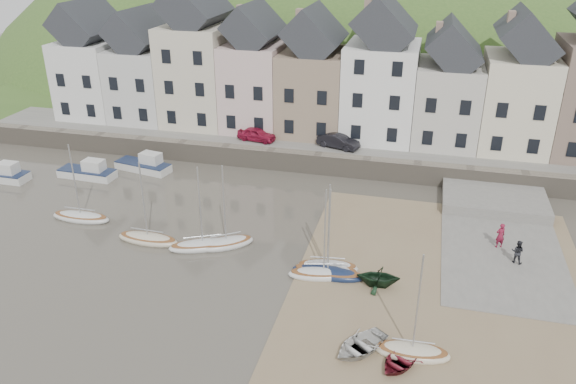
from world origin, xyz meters
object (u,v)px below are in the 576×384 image
(rowboat_red, at_px, (400,360))
(car_left, at_px, (257,134))
(person_dark, at_px, (518,252))
(sailboat_0, at_px, (81,217))
(rowboat_white, at_px, (360,345))
(rowboat_green, at_px, (378,276))
(car_right, at_px, (338,141))
(person_red, at_px, (500,235))

(rowboat_red, distance_m, car_left, 30.42)
(rowboat_red, bearing_deg, person_dark, 88.26)
(rowboat_red, bearing_deg, car_left, 149.21)
(sailboat_0, xyz_separation_m, rowboat_red, (24.64, -10.06, 0.09))
(rowboat_white, height_order, rowboat_green, rowboat_green)
(rowboat_red, xyz_separation_m, car_right, (-7.64, 26.06, 1.90))
(person_dark, bearing_deg, rowboat_green, 47.98)
(car_left, relative_size, car_right, 0.93)
(sailboat_0, relative_size, car_left, 1.70)
(person_red, height_order, car_right, car_right)
(rowboat_white, bearing_deg, rowboat_red, 21.32)
(rowboat_red, height_order, person_red, person_red)
(rowboat_white, height_order, car_left, car_left)
(rowboat_green, distance_m, car_left, 23.77)
(rowboat_white, xyz_separation_m, person_dark, (8.82, 11.02, 0.53))
(rowboat_white, distance_m, rowboat_red, 2.18)
(sailboat_0, bearing_deg, rowboat_red, -22.21)
(sailboat_0, height_order, person_dark, sailboat_0)
(rowboat_white, bearing_deg, rowboat_green, 124.08)
(sailboat_0, distance_m, rowboat_green, 23.06)
(rowboat_green, height_order, car_left, car_left)
(rowboat_white, relative_size, person_dark, 2.04)
(sailboat_0, xyz_separation_m, car_left, (9.07, 16.00, 1.97))
(rowboat_red, bearing_deg, sailboat_0, -173.86)
(rowboat_white, bearing_deg, car_right, 138.91)
(car_right, bearing_deg, rowboat_red, -145.89)
(person_dark, bearing_deg, rowboat_white, 69.65)
(rowboat_green, bearing_deg, rowboat_red, 9.93)
(rowboat_white, xyz_separation_m, rowboat_green, (0.28, 6.15, 0.35))
(rowboat_green, xyz_separation_m, person_red, (7.61, 6.68, 0.28))
(car_right, bearing_deg, rowboat_green, -145.49)
(sailboat_0, relative_size, rowboat_red, 2.24)
(rowboat_green, xyz_separation_m, car_right, (-5.82, 19.33, 1.50))
(rowboat_green, distance_m, rowboat_red, 6.98)
(sailboat_0, distance_m, car_right, 23.43)
(car_left, bearing_deg, sailboat_0, 159.79)
(person_red, bearing_deg, rowboat_red, 42.31)
(sailboat_0, xyz_separation_m, rowboat_green, (22.81, -3.33, 0.49))
(car_left, bearing_deg, rowboat_red, -139.81)
(sailboat_0, relative_size, car_right, 1.59)
(rowboat_green, relative_size, person_dark, 1.62)
(rowboat_white, height_order, person_dark, person_dark)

